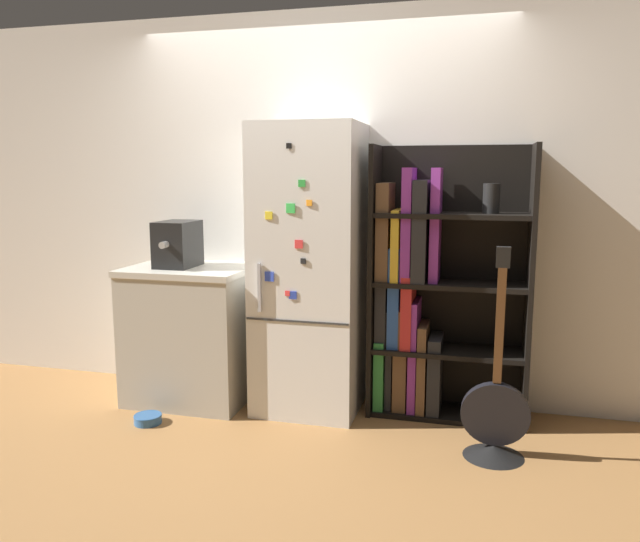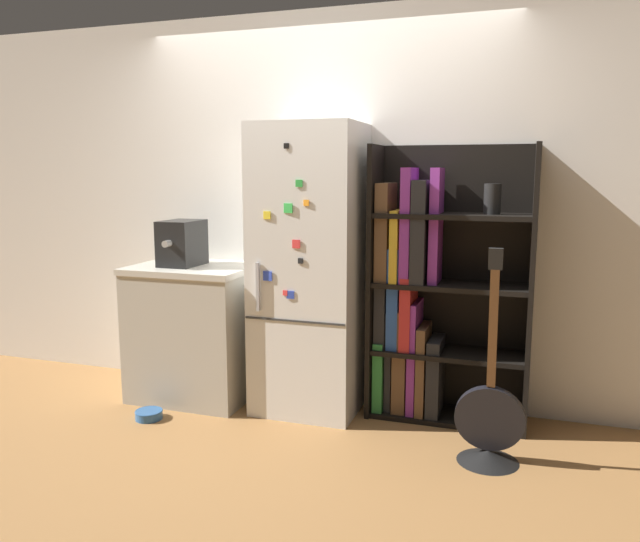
{
  "view_description": "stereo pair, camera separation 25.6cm",
  "coord_description": "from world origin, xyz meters",
  "px_view_note": "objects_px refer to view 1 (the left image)",
  "views": [
    {
      "loc": [
        1.07,
        -3.64,
        1.55
      ],
      "look_at": [
        0.08,
        0.15,
        0.93
      ],
      "focal_mm": 35.0,
      "sensor_mm": 36.0,
      "label": 1
    },
    {
      "loc": [
        1.32,
        -3.57,
        1.55
      ],
      "look_at": [
        0.08,
        0.15,
        0.93
      ],
      "focal_mm": 35.0,
      "sensor_mm": 36.0,
      "label": 2
    }
  ],
  "objects_px": {
    "bookshelf": "(426,295)",
    "pet_bowl": "(148,418)",
    "refrigerator": "(309,270)",
    "guitar": "(495,427)",
    "espresso_machine": "(178,244)"
  },
  "relations": [
    {
      "from": "bookshelf",
      "to": "pet_bowl",
      "type": "distance_m",
      "value": 1.91
    },
    {
      "from": "refrigerator",
      "to": "espresso_machine",
      "type": "relative_size",
      "value": 4.97
    },
    {
      "from": "espresso_machine",
      "to": "pet_bowl",
      "type": "bearing_deg",
      "value": -90.95
    },
    {
      "from": "espresso_machine",
      "to": "pet_bowl",
      "type": "xyz_separation_m",
      "value": [
        -0.01,
        -0.46,
        -1.04
      ]
    },
    {
      "from": "refrigerator",
      "to": "guitar",
      "type": "distance_m",
      "value": 1.47
    },
    {
      "from": "refrigerator",
      "to": "espresso_machine",
      "type": "height_order",
      "value": "refrigerator"
    },
    {
      "from": "bookshelf",
      "to": "guitar",
      "type": "bearing_deg",
      "value": -52.68
    },
    {
      "from": "guitar",
      "to": "pet_bowl",
      "type": "xyz_separation_m",
      "value": [
        -2.08,
        -0.07,
        -0.14
      ]
    },
    {
      "from": "pet_bowl",
      "to": "refrigerator",
      "type": "bearing_deg",
      "value": 29.64
    },
    {
      "from": "refrigerator",
      "to": "bookshelf",
      "type": "height_order",
      "value": "refrigerator"
    },
    {
      "from": "pet_bowl",
      "to": "bookshelf",
      "type": "bearing_deg",
      "value": 21.44
    },
    {
      "from": "refrigerator",
      "to": "espresso_machine",
      "type": "xyz_separation_m",
      "value": [
        -0.9,
        -0.06,
        0.15
      ]
    },
    {
      "from": "bookshelf",
      "to": "guitar",
      "type": "height_order",
      "value": "bookshelf"
    },
    {
      "from": "bookshelf",
      "to": "pet_bowl",
      "type": "relative_size",
      "value": 9.89
    },
    {
      "from": "refrigerator",
      "to": "pet_bowl",
      "type": "height_order",
      "value": "refrigerator"
    }
  ]
}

